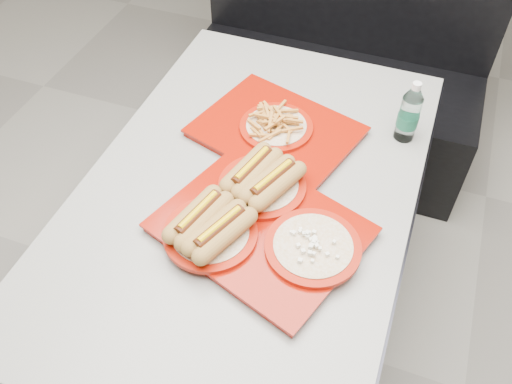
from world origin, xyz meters
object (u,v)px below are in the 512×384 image
(diner_table, at_px, (248,224))
(tray_far, at_px, (276,128))
(booth_bench, at_px, (334,72))
(water_bottle, at_px, (409,115))
(tray_near, at_px, (255,218))

(diner_table, xyz_separation_m, tray_far, (0.00, 0.23, 0.19))
(tray_far, bearing_deg, booth_bench, 90.28)
(diner_table, relative_size, water_bottle, 7.11)
(tray_near, bearing_deg, diner_table, 118.69)
(tray_far, bearing_deg, water_bottle, 19.04)
(tray_near, height_order, tray_far, tray_near)
(diner_table, distance_m, tray_near, 0.25)
(diner_table, height_order, tray_near, tray_near)
(diner_table, bearing_deg, water_bottle, 44.17)
(tray_far, height_order, water_bottle, water_bottle)
(booth_bench, xyz_separation_m, water_bottle, (0.37, -0.73, 0.43))
(diner_table, xyz_separation_m, tray_near, (0.07, -0.13, 0.20))
(booth_bench, distance_m, tray_near, 1.28)
(diner_table, xyz_separation_m, booth_bench, (0.00, 1.09, -0.18))
(booth_bench, bearing_deg, tray_far, -89.72)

